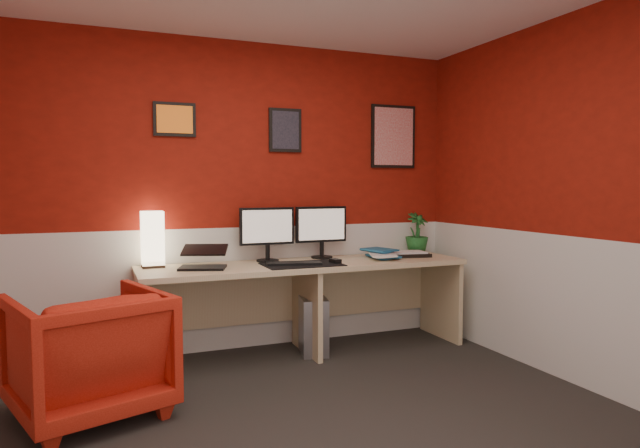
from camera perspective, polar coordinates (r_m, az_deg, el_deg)
The scene contains 24 objects.
ground at distance 3.17m, azimuth -1.95°, elevation -21.11°, with size 4.00×3.50×0.01m, color black.
wall_back at distance 4.55m, azimuth -9.64°, elevation 2.76°, with size 4.00×0.01×2.50m, color maroon.
wall_front at distance 1.37m, azimuth 24.09°, elevation -0.40°, with size 4.00×0.01×2.50m, color maroon.
wall_right at distance 4.03m, azimuth 25.81°, elevation 2.25°, with size 0.01×3.50×2.50m, color maroon.
wainscot_back at distance 4.63m, azimuth -9.51°, elevation -6.57°, with size 4.00×0.01×1.00m, color silver.
wainscot_right at distance 4.11m, azimuth 25.44°, elevation -8.26°, with size 0.01×3.50×1.00m, color silver.
desk at distance 4.49m, azimuth -1.38°, elevation -8.59°, with size 2.60×0.65×0.73m, color #CDB384.
shoji_lamp at distance 4.35m, azimuth -16.78°, elevation -1.64°, with size 0.16×0.16×0.40m, color #FFE5B2.
laptop at distance 4.17m, azimuth -11.95°, elevation -3.03°, with size 0.33×0.23×0.22m, color black.
monitor_left at distance 4.48m, azimuth -5.40°, elevation -0.17°, with size 0.45×0.06×0.58m, color black.
monitor_right at distance 4.67m, azimuth 0.18°, elevation 0.02°, with size 0.45×0.06×0.58m, color black.
desk_mat at distance 4.31m, azimuth -1.85°, elevation -4.16°, with size 0.60×0.38×0.01m, color black.
keyboard at distance 4.29m, azimuth -2.69°, elevation -4.03°, with size 0.42×0.14×0.02m, color black.
mouse at distance 4.38m, azimuth 1.57°, elevation -3.79°, with size 0.06×0.10×0.03m, color black.
book_bottom at distance 4.68m, azimuth 5.32°, elevation -3.39°, with size 0.21×0.28×0.03m, color #1D5E87.
book_middle at distance 4.62m, azimuth 5.16°, elevation -3.17°, with size 0.21×0.28×0.02m, color silver.
book_top at distance 4.67m, azimuth 5.21°, elevation -2.80°, with size 0.21×0.28×0.03m, color #1D5E87.
zen_tray at distance 4.87m, azimuth 8.94°, elevation -3.11°, with size 0.35×0.25×0.03m, color black.
potted_plant at distance 5.10m, azimuth 9.89°, elevation -0.90°, with size 0.20×0.20×0.37m, color #19591E.
pc_tower at distance 4.58m, azimuth -0.83°, elevation -10.15°, with size 0.20×0.45×0.45m, color #99999E.
armchair at distance 3.58m, azimuth -22.61°, elevation -12.13°, with size 0.79×0.81×0.74m, color red.
art_left at distance 4.50m, azimuth -14.67°, elevation 10.33°, with size 0.32×0.02×0.26m, color orange.
art_center at distance 4.70m, azimuth -3.58°, elevation 9.56°, with size 0.28×0.02×0.36m, color black.
art_right at distance 5.11m, azimuth 7.51°, elevation 8.86°, with size 0.44×0.02×0.56m, color red.
Camera 1 is at (-0.99, -2.69, 1.35)m, focal length 31.24 mm.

